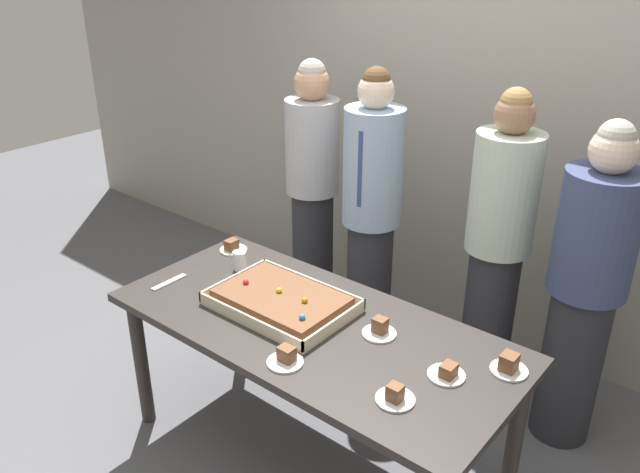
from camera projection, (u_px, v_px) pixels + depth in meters
name	position (u px, v px, depth m)	size (l,w,h in m)	color
ground_plane	(313.00, 456.00, 3.19)	(12.00, 12.00, 0.00)	#5B5B60
interior_back_panel	(491.00, 98.00, 3.67)	(8.00, 0.12, 3.00)	#9E998E
party_table	(313.00, 341.00, 2.90)	(1.87, 0.85, 0.78)	#2D2826
sheet_cake	(281.00, 301.00, 2.96)	(0.64, 0.44, 0.10)	beige
plated_slice_near_left	(447.00, 373.00, 2.50)	(0.15, 0.15, 0.06)	white
plated_slice_near_right	(395.00, 396.00, 2.37)	(0.15, 0.15, 0.07)	white
plated_slice_far_left	(233.00, 247.00, 3.50)	(0.15, 0.15, 0.07)	white
plated_slice_far_right	(380.00, 330.00, 2.77)	(0.15, 0.15, 0.08)	white
plated_slice_center_front	(286.00, 358.00, 2.58)	(0.15, 0.15, 0.07)	white
plated_slice_center_back	(509.00, 366.00, 2.53)	(0.15, 0.15, 0.08)	white
drink_cup_nearest	(240.00, 260.00, 3.30)	(0.07, 0.07, 0.10)	white
cake_server_utensil	(169.00, 282.00, 3.19)	(0.03, 0.20, 0.01)	silver
person_serving_front	(497.00, 250.00, 3.26)	(0.33, 0.33, 1.72)	#28282D
person_green_shirt_behind	(586.00, 288.00, 3.00)	(0.36, 0.36, 1.66)	#28282D
person_striped_tie_right	(371.00, 218.00, 3.59)	(0.33, 0.33, 1.75)	#28282D
person_far_right_suit	(313.00, 194.00, 3.96)	(0.32, 0.32, 1.72)	#28282D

